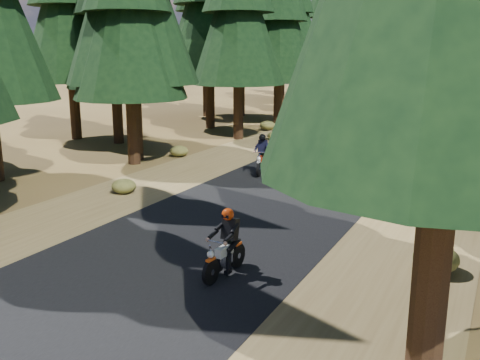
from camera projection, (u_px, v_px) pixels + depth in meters
name	position (u px, v px, depth m)	size (l,w,h in m)	color
ground	(213.00, 234.00, 13.59)	(120.00, 120.00, 0.00)	#4C381B
road	(287.00, 190.00, 17.93)	(6.00, 100.00, 0.01)	black
shoulder_l	(172.00, 176.00, 19.94)	(3.20, 100.00, 0.01)	brown
shoulder_r	(430.00, 207.00, 15.92)	(3.20, 100.00, 0.01)	brown
understory_shrubs	(318.00, 188.00, 17.12)	(14.25, 32.14, 0.66)	#474C1E
rider_lead	(225.00, 254.00, 10.98)	(0.58, 1.61, 1.41)	beige
rider_follow	(261.00, 161.00, 20.18)	(0.88, 1.74, 1.49)	maroon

